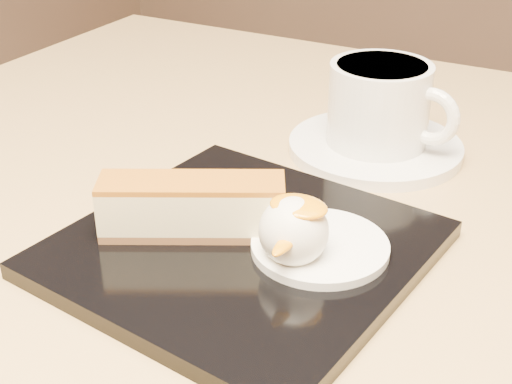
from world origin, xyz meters
The scene contains 9 objects.
table centered at (0.00, 0.00, 0.56)m, with size 0.80×0.80×0.72m.
dessert_plate centered at (0.04, -0.07, 0.73)m, with size 0.22×0.22×0.01m, color black.
cheesecake centered at (0.01, -0.08, 0.75)m, with size 0.12×0.09×0.04m.
cream_smear centered at (0.09, -0.06, 0.73)m, with size 0.09×0.09×0.01m, color white.
ice_cream_scoop centered at (0.08, -0.08, 0.75)m, with size 0.04×0.04×0.04m, color white.
mango_sauce centered at (0.09, -0.07, 0.77)m, with size 0.04×0.03×0.01m, color orange.
mint_sprig centered at (0.06, -0.03, 0.74)m, with size 0.03×0.02×0.00m.
saucer centered at (0.07, 0.13, 0.72)m, with size 0.15×0.15×0.01m, color white.
coffee_cup centered at (0.07, 0.13, 0.77)m, with size 0.11×0.09×0.07m.
Camera 1 is at (0.24, -0.42, 0.99)m, focal length 50.00 mm.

